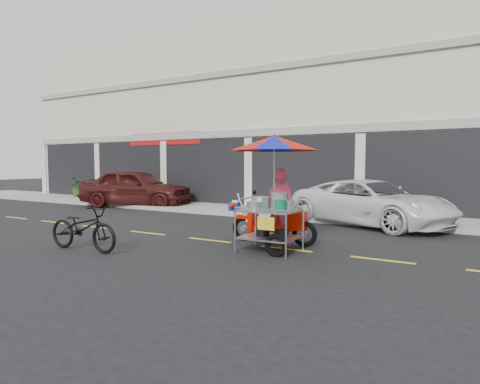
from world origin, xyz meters
The scene contains 10 objects.
ground centered at (0.00, 0.00, 0.00)m, with size 90.00×90.00×0.00m, color black.
sidewalk centered at (0.00, 5.50, 0.07)m, with size 45.00×3.00×0.15m, color gray.
shophouse_block centered at (2.82, 10.59, 4.24)m, with size 36.00×8.11×10.40m.
centerline centered at (0.00, 0.00, 0.00)m, with size 42.00×0.10×0.01m, color gold.
maroon_sedan centered at (-9.06, 4.70, 0.82)m, with size 1.93×4.79×1.63m, color #3F1412.
white_pickup centered at (0.84, 4.39, 0.68)m, with size 2.27×4.92×1.37m, color white.
plant_tall centered at (-14.05, 5.70, 0.67)m, with size 0.94×0.81×1.04m, color #265015.
plant_short centered at (-12.67, 5.77, 0.58)m, with size 0.48×0.48×0.85m, color #265015.
near_bicycle centered at (-3.66, -2.30, 0.49)m, with size 0.65×1.87×0.98m, color black.
food_vendor_rig centered at (-0.23, -0.07, 1.56)m, with size 2.47×1.96×2.49m.
Camera 1 is at (3.44, -7.90, 1.84)m, focal length 30.00 mm.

